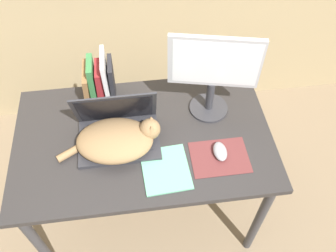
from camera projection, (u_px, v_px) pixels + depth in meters
desk at (144, 147)px, 1.65m from camera, size 1.14×0.69×0.72m
laptop at (118, 131)px, 1.54m from camera, size 0.35×0.25×0.25m
cat at (118, 139)px, 1.50m from camera, size 0.45×0.26×0.13m
external_monitor at (213, 72)px, 1.49m from camera, size 0.38×0.18×0.41m
mousepad at (220, 157)px, 1.51m from camera, size 0.24×0.18×0.00m
computer_mouse at (220, 151)px, 1.51m from camera, size 0.06×0.10×0.03m
book_row at (99, 82)px, 1.64m from camera, size 0.15×0.16×0.25m
notepad at (166, 169)px, 1.47m from camera, size 0.20×0.23×0.01m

